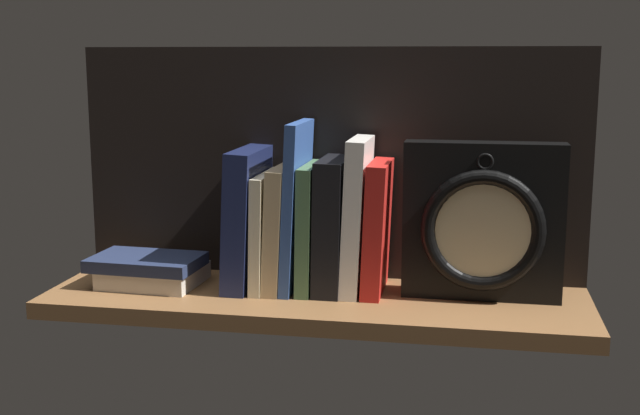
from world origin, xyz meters
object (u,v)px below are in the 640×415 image
object	(u,v)px
book_blue_modern	(296,206)
book_white_catcher	(357,216)
book_cream_twain	(266,230)
book_green_romantic	(311,227)
book_tan_shortstories	(282,227)
book_navy_bierce	(247,218)
book_stack_side	(151,270)
book_black_skeptic	(333,225)
book_red_requiem	(377,228)
framed_clock	(483,223)

from	to	relation	value
book_blue_modern	book_white_catcher	xyz separation A→B (cm)	(9.26, 0.00, -1.16)
book_cream_twain	book_green_romantic	size ratio (longest dim) A/B	0.92
book_cream_twain	book_blue_modern	world-z (taller)	book_blue_modern
book_white_catcher	book_tan_shortstories	bearing A→B (deg)	180.00
book_blue_modern	book_green_romantic	xyz separation A→B (cm)	(2.18, 0.00, -3.19)
book_navy_bierce	book_blue_modern	world-z (taller)	book_blue_modern
book_blue_modern	book_navy_bierce	bearing A→B (deg)	180.00
book_navy_bierce	book_white_catcher	world-z (taller)	book_white_catcher
book_blue_modern	book_stack_side	distance (cm)	25.13
book_green_romantic	book_black_skeptic	xyz separation A→B (cm)	(3.40, 0.00, 0.47)
book_tan_shortstories	book_blue_modern	xyz separation A→B (cm)	(2.36, 0.00, 3.40)
book_blue_modern	book_black_skeptic	bearing A→B (deg)	0.00
book_black_skeptic	book_white_catcher	bearing A→B (deg)	0.00
book_blue_modern	book_red_requiem	size ratio (longest dim) A/B	1.29
book_red_requiem	book_blue_modern	bearing A→B (deg)	180.00
book_black_skeptic	book_blue_modern	bearing A→B (deg)	180.00
book_blue_modern	book_cream_twain	bearing A→B (deg)	180.00
book_green_romantic	book_stack_side	xyz separation A→B (cm)	(-24.91, -2.51, -7.23)
book_red_requiem	framed_clock	world-z (taller)	framed_clock
book_green_romantic	book_red_requiem	distance (cm)	10.17
book_cream_twain	book_red_requiem	world-z (taller)	book_red_requiem
book_cream_twain	book_red_requiem	xyz separation A→B (cm)	(17.12, 0.00, 1.06)
book_black_skeptic	book_white_catcher	distance (cm)	4.00
book_blue_modern	book_red_requiem	xyz separation A→B (cm)	(12.34, 0.00, -2.88)
book_black_skeptic	book_white_catcher	world-z (taller)	book_white_catcher
book_blue_modern	book_white_catcher	bearing A→B (deg)	0.00
book_blue_modern	book_red_requiem	distance (cm)	12.67
book_cream_twain	framed_clock	bearing A→B (deg)	-1.63
book_tan_shortstories	framed_clock	world-z (taller)	framed_clock
book_black_skeptic	book_red_requiem	distance (cm)	6.77
book_white_catcher	book_cream_twain	bearing A→B (deg)	180.00
book_green_romantic	book_white_catcher	size ratio (longest dim) A/B	0.82
framed_clock	book_stack_side	world-z (taller)	framed_clock
book_navy_bierce	book_stack_side	size ratio (longest dim) A/B	1.24
book_black_skeptic	book_stack_side	distance (cm)	29.44
framed_clock	book_green_romantic	bearing A→B (deg)	177.93
book_green_romantic	book_black_skeptic	size ratio (longest dim) A/B	0.95
book_navy_bierce	book_blue_modern	bearing A→B (deg)	0.00
book_cream_twain	book_green_romantic	bearing A→B (deg)	0.00
book_green_romantic	book_red_requiem	size ratio (longest dim) A/B	0.97
framed_clock	book_stack_side	xyz separation A→B (cm)	(-50.48, -1.59, -8.96)
book_navy_bierce	book_cream_twain	world-z (taller)	book_navy_bierce
book_green_romantic	book_blue_modern	bearing A→B (deg)	180.00
book_blue_modern	book_green_romantic	size ratio (longest dim) A/B	1.33
book_tan_shortstories	book_white_catcher	world-z (taller)	book_white_catcher
book_blue_modern	framed_clock	bearing A→B (deg)	-1.91
book_cream_twain	book_blue_modern	size ratio (longest dim) A/B	0.69
book_navy_bierce	book_black_skeptic	xyz separation A→B (cm)	(13.38, 0.00, -0.58)
book_tan_shortstories	book_green_romantic	distance (cm)	4.54
book_cream_twain	book_red_requiem	distance (cm)	17.15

